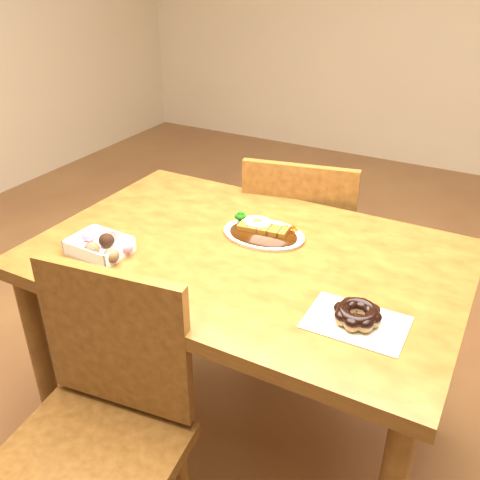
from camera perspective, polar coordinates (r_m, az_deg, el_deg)
The scene contains 7 objects.
ground at distance 2.00m, azimuth 0.59°, elevation -20.17°, with size 6.00×6.00×0.00m, color brown.
table at distance 1.57m, azimuth 0.70°, elevation -4.39°, with size 1.20×0.80×0.75m.
chair_far at distance 2.09m, azimuth 6.54°, elevation -0.95°, with size 0.50×0.50×0.87m.
chair_near at distance 1.42m, azimuth -15.14°, elevation -19.31°, with size 0.47×0.47×0.87m.
katsu_curry_plate at distance 1.60m, azimuth 2.44°, elevation 0.89°, with size 0.25×0.18×0.05m.
donut_box at distance 1.56m, azimuth -14.77°, elevation -0.56°, with size 0.19×0.13×0.05m.
pon_de_ring at distance 1.26m, azimuth 12.39°, elevation -7.81°, with size 0.23×0.16×0.04m.
Camera 1 is at (0.61, -1.16, 1.51)m, focal length 40.00 mm.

